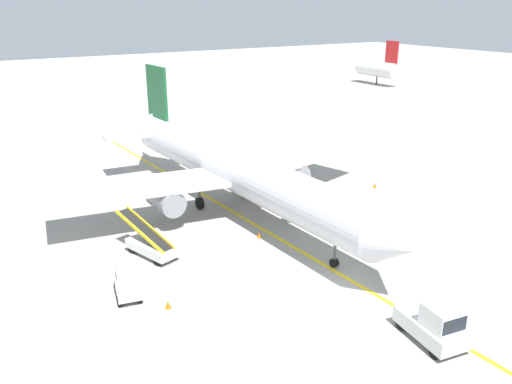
{
  "coord_description": "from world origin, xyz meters",
  "views": [
    {
      "loc": [
        -17.53,
        -19.91,
        15.66
      ],
      "look_at": [
        1.81,
        10.77,
        2.5
      ],
      "focal_mm": 36.59,
      "sensor_mm": 36.0,
      "label": 1
    }
  ],
  "objects_px": {
    "pushback_tug": "(435,324)",
    "baggage_tug_near_wing": "(127,281)",
    "belt_loader_forward_hold": "(150,244)",
    "belt_loader_aft_hold": "(304,204)",
    "safety_cone_nose_left": "(329,236)",
    "safety_cone_wingtip_left": "(308,187)",
    "ground_crew_marshaller": "(326,219)",
    "safety_cone_tail_area": "(259,235)",
    "safety_cone_nose_right": "(375,185)",
    "airliner": "(232,168)",
    "safety_cone_wingtip_right": "(168,305)"
  },
  "relations": [
    {
      "from": "belt_loader_aft_hold",
      "to": "safety_cone_wingtip_left",
      "type": "relative_size",
      "value": 10.79
    },
    {
      "from": "baggage_tug_near_wing",
      "to": "belt_loader_aft_hold",
      "type": "relative_size",
      "value": 0.55
    },
    {
      "from": "belt_loader_aft_hold",
      "to": "ground_crew_marshaller",
      "type": "bearing_deg",
      "value": -101.09
    },
    {
      "from": "pushback_tug",
      "to": "ground_crew_marshaller",
      "type": "relative_size",
      "value": 2.27
    },
    {
      "from": "ground_crew_marshaller",
      "to": "airliner",
      "type": "bearing_deg",
      "value": 116.27
    },
    {
      "from": "belt_loader_forward_hold",
      "to": "safety_cone_tail_area",
      "type": "relative_size",
      "value": 11.72
    },
    {
      "from": "belt_loader_forward_hold",
      "to": "safety_cone_wingtip_left",
      "type": "bearing_deg",
      "value": 16.11
    },
    {
      "from": "pushback_tug",
      "to": "baggage_tug_near_wing",
      "type": "xyz_separation_m",
      "value": [
        -11.23,
        12.18,
        -0.07
      ]
    },
    {
      "from": "safety_cone_wingtip_right",
      "to": "safety_cone_wingtip_left",
      "type": "bearing_deg",
      "value": 31.78
    },
    {
      "from": "pushback_tug",
      "to": "baggage_tug_near_wing",
      "type": "height_order",
      "value": "pushback_tug"
    },
    {
      "from": "pushback_tug",
      "to": "safety_cone_nose_left",
      "type": "xyz_separation_m",
      "value": [
        3.31,
        11.95,
        -0.77
      ]
    },
    {
      "from": "airliner",
      "to": "safety_cone_tail_area",
      "type": "xyz_separation_m",
      "value": [
        -1.17,
        -5.88,
        -3.2
      ]
    },
    {
      "from": "pushback_tug",
      "to": "baggage_tug_near_wing",
      "type": "relative_size",
      "value": 1.47
    },
    {
      "from": "belt_loader_forward_hold",
      "to": "belt_loader_aft_hold",
      "type": "height_order",
      "value": "same"
    },
    {
      "from": "belt_loader_aft_hold",
      "to": "safety_cone_nose_right",
      "type": "bearing_deg",
      "value": 9.09
    },
    {
      "from": "baggage_tug_near_wing",
      "to": "belt_loader_aft_hold",
      "type": "bearing_deg",
      "value": 15.82
    },
    {
      "from": "ground_crew_marshaller",
      "to": "safety_cone_wingtip_right",
      "type": "xyz_separation_m",
      "value": [
        -13.9,
        -3.54,
        -0.69
      ]
    },
    {
      "from": "ground_crew_marshaller",
      "to": "safety_cone_wingtip_right",
      "type": "relative_size",
      "value": 3.86
    },
    {
      "from": "safety_cone_nose_right",
      "to": "safety_cone_wingtip_left",
      "type": "xyz_separation_m",
      "value": [
        -5.3,
        2.92,
        0.0
      ]
    },
    {
      "from": "belt_loader_forward_hold",
      "to": "ground_crew_marshaller",
      "type": "bearing_deg",
      "value": -13.67
    },
    {
      "from": "safety_cone_tail_area",
      "to": "belt_loader_forward_hold",
      "type": "bearing_deg",
      "value": 168.51
    },
    {
      "from": "pushback_tug",
      "to": "safety_cone_nose_left",
      "type": "bearing_deg",
      "value": 74.52
    },
    {
      "from": "safety_cone_nose_right",
      "to": "safety_cone_wingtip_left",
      "type": "distance_m",
      "value": 6.05
    },
    {
      "from": "safety_cone_tail_area",
      "to": "safety_cone_wingtip_right",
      "type": "bearing_deg",
      "value": -151.17
    },
    {
      "from": "airliner",
      "to": "safety_cone_wingtip_left",
      "type": "xyz_separation_m",
      "value": [
        8.09,
        0.49,
        -3.2
      ]
    },
    {
      "from": "safety_cone_nose_left",
      "to": "pushback_tug",
      "type": "bearing_deg",
      "value": -105.48
    },
    {
      "from": "airliner",
      "to": "baggage_tug_near_wing",
      "type": "height_order",
      "value": "airliner"
    },
    {
      "from": "ground_crew_marshaller",
      "to": "safety_cone_nose_right",
      "type": "bearing_deg",
      "value": 26.73
    },
    {
      "from": "airliner",
      "to": "pushback_tug",
      "type": "bearing_deg",
      "value": -91.24
    },
    {
      "from": "baggage_tug_near_wing",
      "to": "safety_cone_nose_right",
      "type": "height_order",
      "value": "baggage_tug_near_wing"
    },
    {
      "from": "belt_loader_forward_hold",
      "to": "belt_loader_aft_hold",
      "type": "bearing_deg",
      "value": 2.07
    },
    {
      "from": "safety_cone_nose_left",
      "to": "safety_cone_wingtip_left",
      "type": "xyz_separation_m",
      "value": [
        5.23,
        9.13,
        0.0
      ]
    },
    {
      "from": "ground_crew_marshaller",
      "to": "safety_cone_wingtip_left",
      "type": "relative_size",
      "value": 3.86
    },
    {
      "from": "belt_loader_aft_hold",
      "to": "safety_cone_nose_left",
      "type": "bearing_deg",
      "value": -106.86
    },
    {
      "from": "safety_cone_nose_right",
      "to": "safety_cone_nose_left",
      "type": "bearing_deg",
      "value": -149.44
    },
    {
      "from": "belt_loader_aft_hold",
      "to": "safety_cone_nose_right",
      "type": "relative_size",
      "value": 10.79
    },
    {
      "from": "belt_loader_aft_hold",
      "to": "safety_cone_nose_right",
      "type": "height_order",
      "value": "belt_loader_aft_hold"
    },
    {
      "from": "airliner",
      "to": "ground_crew_marshaller",
      "type": "distance_m",
      "value": 8.57
    },
    {
      "from": "pushback_tug",
      "to": "safety_cone_tail_area",
      "type": "bearing_deg",
      "value": 92.83
    },
    {
      "from": "airliner",
      "to": "belt_loader_aft_hold",
      "type": "bearing_deg",
      "value": -42.05
    },
    {
      "from": "belt_loader_forward_hold",
      "to": "safety_cone_nose_left",
      "type": "height_order",
      "value": "belt_loader_forward_hold"
    },
    {
      "from": "belt_loader_forward_hold",
      "to": "safety_cone_wingtip_left",
      "type": "relative_size",
      "value": 11.72
    },
    {
      "from": "ground_crew_marshaller",
      "to": "safety_cone_tail_area",
      "type": "bearing_deg",
      "value": 163.0
    },
    {
      "from": "belt_loader_forward_hold",
      "to": "safety_cone_tail_area",
      "type": "bearing_deg",
      "value": -11.49
    },
    {
      "from": "safety_cone_wingtip_left",
      "to": "safety_cone_nose_right",
      "type": "bearing_deg",
      "value": -28.88
    },
    {
      "from": "safety_cone_nose_left",
      "to": "safety_cone_wingtip_right",
      "type": "distance_m",
      "value": 13.33
    },
    {
      "from": "airliner",
      "to": "ground_crew_marshaller",
      "type": "height_order",
      "value": "airliner"
    },
    {
      "from": "ground_crew_marshaller",
      "to": "safety_cone_tail_area",
      "type": "relative_size",
      "value": 3.86
    },
    {
      "from": "safety_cone_nose_left",
      "to": "safety_cone_nose_right",
      "type": "bearing_deg",
      "value": 30.56
    },
    {
      "from": "belt_loader_forward_hold",
      "to": "safety_cone_wingtip_left",
      "type": "height_order",
      "value": "belt_loader_forward_hold"
    }
  ]
}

